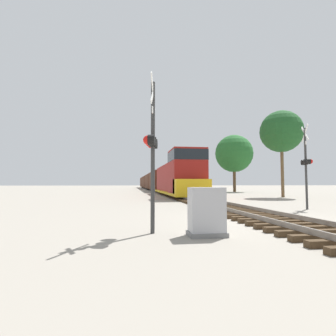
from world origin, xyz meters
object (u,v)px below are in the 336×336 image
(crossing_signal_near, at_px, (152,145))
(tree_far_right, at_px, (281,132))
(freight_train, at_px, (153,182))
(tree_mid_background, at_px, (234,154))
(crossing_signal_far, at_px, (306,163))
(relay_cabinet, at_px, (206,212))

(crossing_signal_near, relative_size, tree_far_right, 0.50)
(freight_train, bearing_deg, tree_mid_background, -53.66)
(crossing_signal_far, height_order, tree_mid_background, tree_mid_background)
(crossing_signal_near, distance_m, tree_mid_background, 39.28)
(crossing_signal_near, distance_m, crossing_signal_far, 10.66)
(freight_train, height_order, tree_mid_background, tree_mid_background)
(crossing_signal_near, xyz_separation_m, tree_far_right, (15.01, 17.66, 4.32))
(crossing_signal_far, bearing_deg, freight_train, 20.65)
(relay_cabinet, bearing_deg, crossing_signal_near, 157.33)
(relay_cabinet, xyz_separation_m, tree_mid_background, (15.58, 35.77, 5.92))
(freight_train, bearing_deg, tree_far_right, -73.08)
(crossing_signal_far, distance_m, relay_cabinet, 10.03)
(crossing_signal_far, xyz_separation_m, tree_mid_background, (8.00, 29.48, 4.01))
(freight_train, xyz_separation_m, crossing_signal_far, (4.51, -46.48, 0.66))
(tree_far_right, xyz_separation_m, tree_mid_background, (2.00, 17.51, -0.28))
(freight_train, relative_size, relay_cabinet, 61.78)
(crossing_signal_far, bearing_deg, tree_mid_background, -0.06)
(freight_train, height_order, crossing_signal_near, crossing_signal_near)
(freight_train, height_order, crossing_signal_far, crossing_signal_far)
(freight_train, relative_size, tree_mid_background, 8.22)
(crossing_signal_near, bearing_deg, crossing_signal_far, 133.92)
(crossing_signal_near, height_order, tree_far_right, tree_far_right)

